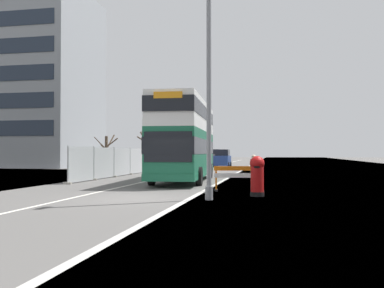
{
  "coord_description": "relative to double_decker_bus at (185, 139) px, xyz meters",
  "views": [
    {
      "loc": [
        5.22,
        -15.65,
        1.76
      ],
      "look_at": [
        0.91,
        6.37,
        2.2
      ],
      "focal_mm": 39.83,
      "sensor_mm": 36.0,
      "label": 1
    }
  ],
  "objects": [
    {
      "name": "pedestrian_at_kerb",
      "position": [
        4.39,
        -4.08,
        -1.76
      ],
      "size": [
        0.34,
        0.34,
        1.64
      ],
      "color": "#2D3342",
      "rests_on": "ground"
    },
    {
      "name": "red_pillar_postbox",
      "position": [
        4.72,
        -8.17,
        -1.7
      ],
      "size": [
        0.59,
        0.59,
        1.61
      ],
      "color": "black",
      "rests_on": "ground"
    },
    {
      "name": "bare_tree_far_verge_near",
      "position": [
        -13.53,
        20.52,
        -0.5
      ],
      "size": [
        2.65,
        2.75,
        3.84
      ],
      "color": "#4C3D2D",
      "rests_on": "ground"
    },
    {
      "name": "car_receding_far",
      "position": [
        -3.31,
        35.18,
        -1.54
      ],
      "size": [
        1.91,
        4.2,
        2.19
      ],
      "color": "slate",
      "rests_on": "ground"
    },
    {
      "name": "construction_site_fence",
      "position": [
        -5.79,
        3.06,
        -1.56
      ],
      "size": [
        0.44,
        13.8,
        2.13
      ],
      "color": "#A8AAAD",
      "rests_on": "ground"
    },
    {
      "name": "car_oncoming_near",
      "position": [
        -3.86,
        18.37,
        -1.58
      ],
      "size": [
        2.1,
        4.4,
        2.15
      ],
      "color": "maroon",
      "rests_on": "ground"
    },
    {
      "name": "bare_tree_far_verge_mid",
      "position": [
        -11.2,
        27.98,
        -0.08
      ],
      "size": [
        2.14,
        3.4,
        4.63
      ],
      "color": "#4C3D2D",
      "rests_on": "ground"
    },
    {
      "name": "double_decker_bus",
      "position": [
        0.0,
        0.0,
        0.0
      ],
      "size": [
        3.34,
        11.41,
        4.85
      ],
      "color": "#196042",
      "rests_on": "ground"
    },
    {
      "name": "ground",
      "position": [
        0.76,
        -9.67,
        -2.63
      ],
      "size": [
        140.0,
        280.0,
        0.1
      ],
      "color": "#565451"
    },
    {
      "name": "roadworks_barrier",
      "position": [
        3.65,
        -6.07,
        -1.85
      ],
      "size": [
        1.93,
        0.77,
        1.13
      ],
      "color": "orange",
      "rests_on": "ground"
    },
    {
      "name": "lamppost_foreground",
      "position": [
        3.02,
        -9.82,
        1.87
      ],
      "size": [
        0.29,
        0.7,
        9.39
      ],
      "color": "gray",
      "rests_on": "ground"
    },
    {
      "name": "car_receding_mid",
      "position": [
        -0.86,
        25.99,
        -1.6
      ],
      "size": [
        1.91,
        3.89,
        2.1
      ],
      "color": "navy",
      "rests_on": "ground"
    }
  ]
}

